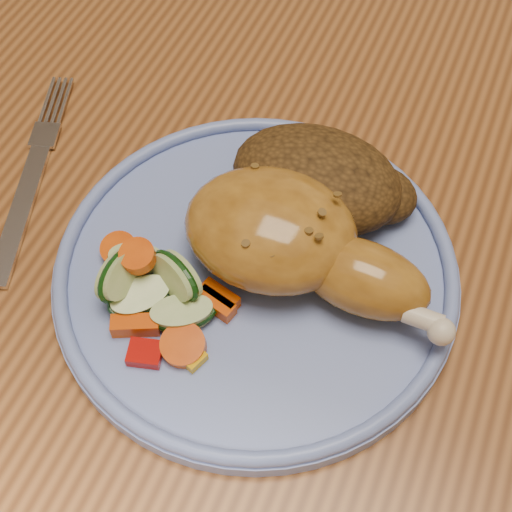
{
  "coord_description": "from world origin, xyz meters",
  "views": [
    {
      "loc": [
        0.01,
        -0.3,
        1.16
      ],
      "look_at": [
        -0.09,
        -0.06,
        0.78
      ],
      "focal_mm": 50.0,
      "sensor_mm": 36.0,
      "label": 1
    }
  ],
  "objects_px": {
    "chair_far": "(494,17)",
    "plate": "(256,273)",
    "dining_table": "(386,305)",
    "fork": "(31,180)"
  },
  "relations": [
    {
      "from": "dining_table",
      "to": "chair_far",
      "type": "height_order",
      "value": "chair_far"
    },
    {
      "from": "plate",
      "to": "fork",
      "type": "height_order",
      "value": "plate"
    },
    {
      "from": "dining_table",
      "to": "chair_far",
      "type": "distance_m",
      "value": 0.65
    },
    {
      "from": "chair_far",
      "to": "plate",
      "type": "bearing_deg",
      "value": -97.15
    },
    {
      "from": "plate",
      "to": "chair_far",
      "type": "bearing_deg",
      "value": 82.85
    },
    {
      "from": "chair_far",
      "to": "plate",
      "type": "relative_size",
      "value": 3.35
    },
    {
      "from": "chair_far",
      "to": "fork",
      "type": "distance_m",
      "value": 0.77
    },
    {
      "from": "dining_table",
      "to": "chair_far",
      "type": "bearing_deg",
      "value": 90.0
    },
    {
      "from": "dining_table",
      "to": "chair_far",
      "type": "relative_size",
      "value": 1.54
    },
    {
      "from": "dining_table",
      "to": "plate",
      "type": "relative_size",
      "value": 5.16
    }
  ]
}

